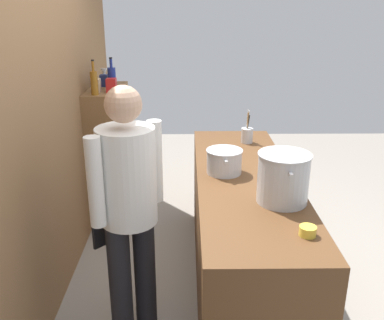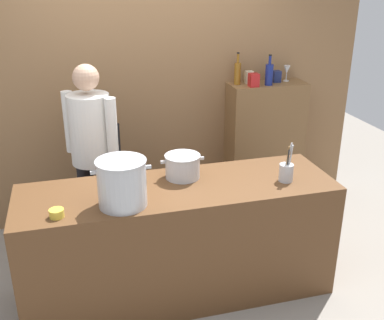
# 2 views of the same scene
# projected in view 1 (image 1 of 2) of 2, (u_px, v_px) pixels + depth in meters

# --- Properties ---
(ground_plane) EXTENTS (8.00, 8.00, 0.00)m
(ground_plane) POSITION_uv_depth(u_px,v_px,m) (241.00, 281.00, 3.40)
(ground_plane) COLOR gray
(brick_back_panel) EXTENTS (4.40, 0.10, 3.00)m
(brick_back_panel) POSITION_uv_depth(u_px,v_px,m) (41.00, 94.00, 2.86)
(brick_back_panel) COLOR olive
(brick_back_panel) RESTS_ON ground_plane
(prep_counter) EXTENTS (2.28, 0.70, 0.90)m
(prep_counter) POSITION_uv_depth(u_px,v_px,m) (243.00, 231.00, 3.25)
(prep_counter) COLOR brown
(prep_counter) RESTS_ON ground_plane
(bar_cabinet) EXTENTS (0.76, 0.32, 1.31)m
(bar_cabinet) POSITION_uv_depth(u_px,v_px,m) (110.00, 154.00, 4.28)
(bar_cabinet) COLOR brown
(bar_cabinet) RESTS_ON ground_plane
(chef) EXTENTS (0.44, 0.44, 1.66)m
(chef) POSITION_uv_depth(u_px,v_px,m) (128.00, 202.00, 2.55)
(chef) COLOR black
(chef) RESTS_ON ground_plane
(stockpot_large) EXTENTS (0.39, 0.33, 0.32)m
(stockpot_large) POSITION_uv_depth(u_px,v_px,m) (283.00, 178.00, 2.65)
(stockpot_large) COLOR #B7BABF
(stockpot_large) RESTS_ON prep_counter
(stockpot_small) EXTENTS (0.33, 0.27, 0.18)m
(stockpot_small) POSITION_uv_depth(u_px,v_px,m) (224.00, 161.00, 3.12)
(stockpot_small) COLOR #B7BABF
(stockpot_small) RESTS_ON prep_counter
(utensil_crock) EXTENTS (0.10, 0.10, 0.30)m
(utensil_crock) POSITION_uv_depth(u_px,v_px,m) (247.00, 135.00, 3.80)
(utensil_crock) COLOR #B7BABF
(utensil_crock) RESTS_ON prep_counter
(butter_jar) EXTENTS (0.09, 0.09, 0.05)m
(butter_jar) POSITION_uv_depth(u_px,v_px,m) (308.00, 231.00, 2.30)
(butter_jar) COLOR yellow
(butter_jar) RESTS_ON prep_counter
(wine_bottle_cobalt) EXTENTS (0.07, 0.07, 0.29)m
(wine_bottle_cobalt) POSITION_uv_depth(u_px,v_px,m) (112.00, 77.00, 3.99)
(wine_bottle_cobalt) COLOR navy
(wine_bottle_cobalt) RESTS_ON bar_cabinet
(wine_bottle_amber) EXTENTS (0.06, 0.06, 0.30)m
(wine_bottle_amber) POSITION_uv_depth(u_px,v_px,m) (94.00, 82.00, 3.73)
(wine_bottle_amber) COLOR #8C5919
(wine_bottle_amber) RESTS_ON bar_cabinet
(wine_glass_wide) EXTENTS (0.06, 0.06, 0.15)m
(wine_glass_wide) POSITION_uv_depth(u_px,v_px,m) (104.00, 73.00, 4.21)
(wine_glass_wide) COLOR silver
(wine_glass_wide) RESTS_ON bar_cabinet
(spice_tin_navy) EXTENTS (0.08, 0.08, 0.11)m
(spice_tin_navy) POSITION_uv_depth(u_px,v_px,m) (104.00, 81.00, 4.12)
(spice_tin_navy) COLOR navy
(spice_tin_navy) RESTS_ON bar_cabinet
(spice_tin_red) EXTENTS (0.09, 0.09, 0.12)m
(spice_tin_red) POSITION_uv_depth(u_px,v_px,m) (111.00, 85.00, 3.85)
(spice_tin_red) COLOR red
(spice_tin_red) RESTS_ON bar_cabinet
(spice_tin_cream) EXTENTS (0.07, 0.07, 0.12)m
(spice_tin_cream) POSITION_uv_depth(u_px,v_px,m) (96.00, 85.00, 3.86)
(spice_tin_cream) COLOR beige
(spice_tin_cream) RESTS_ON bar_cabinet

